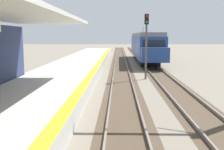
# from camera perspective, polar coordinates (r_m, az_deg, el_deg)

# --- Properties ---
(station_platform) EXTENTS (5.00, 80.00, 0.91)m
(station_platform) POSITION_cam_1_polar(r_m,az_deg,el_deg) (16.67, -12.95, -2.41)
(station_platform) COLOR #B7B5AD
(station_platform) RESTS_ON ground
(track_pair_nearest_platform) EXTENTS (2.34, 120.00, 0.16)m
(track_pair_nearest_platform) POSITION_cam_1_polar(r_m,az_deg,el_deg) (20.16, 2.16, -1.50)
(track_pair_nearest_platform) COLOR #4C3D2D
(track_pair_nearest_platform) RESTS_ON ground
(track_pair_middle) EXTENTS (2.34, 120.00, 0.16)m
(track_pair_middle) POSITION_cam_1_polar(r_m,az_deg,el_deg) (20.50, 11.71, -1.51)
(track_pair_middle) COLOR #4C3D2D
(track_pair_middle) RESTS_ON ground
(approaching_train) EXTENTS (2.93, 19.60, 4.76)m
(approaching_train) POSITION_cam_1_polar(r_m,az_deg,el_deg) (36.70, 7.18, 6.25)
(approaching_train) COLOR navy
(approaching_train) RESTS_ON ground
(rail_signal_post) EXTENTS (0.32, 0.34, 5.20)m
(rail_signal_post) POSITION_cam_1_polar(r_m,az_deg,el_deg) (21.60, 7.33, 7.48)
(rail_signal_post) COLOR #4C4C4C
(rail_signal_post) RESTS_ON ground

